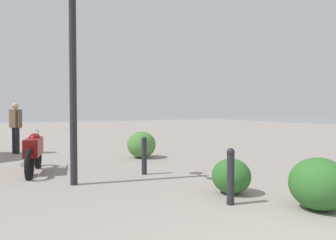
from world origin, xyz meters
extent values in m
cylinder|color=#232328|center=(4.99, 1.20, 1.94)|extent=(0.14, 0.14, 3.88)
torus|color=black|center=(6.05, 1.89, 0.30)|extent=(0.73, 0.31, 0.72)
torus|color=black|center=(7.45, 1.51, 0.30)|extent=(0.73, 0.31, 0.72)
cube|color=maroon|center=(6.70, 1.71, 0.62)|extent=(1.15, 0.60, 0.40)
ellipsoid|color=maroon|center=(6.92, 1.65, 0.80)|extent=(0.50, 0.39, 0.24)
cylinder|color=silver|center=(7.39, 1.52, 0.62)|extent=(0.19, 0.11, 0.66)
cylinder|color=silver|center=(7.33, 1.54, 0.98)|extent=(0.59, 0.19, 0.04)
cylinder|color=silver|center=(6.35, 1.96, 0.30)|extent=(0.55, 0.23, 0.09)
cylinder|color=black|center=(10.52, 1.69, 0.45)|extent=(0.14, 0.14, 0.90)
cylinder|color=black|center=(10.70, 1.77, 0.45)|extent=(0.14, 0.14, 0.90)
cube|color=brown|center=(10.61, 1.73, 1.18)|extent=(0.46, 0.38, 0.60)
sphere|color=tan|center=(10.61, 1.73, 1.60)|extent=(0.22, 0.22, 0.22)
cylinder|color=brown|center=(10.37, 1.63, 1.15)|extent=(0.10, 0.10, 0.58)
cylinder|color=brown|center=(10.85, 1.83, 1.15)|extent=(0.10, 0.10, 0.58)
cylinder|color=#232328|center=(2.37, -0.61, 0.40)|extent=(0.12, 0.12, 0.79)
sphere|color=#232328|center=(2.37, -0.61, 0.83)|extent=(0.13, 0.13, 0.13)
cylinder|color=#232328|center=(5.27, -0.48, 0.38)|extent=(0.12, 0.12, 0.77)
sphere|color=#232328|center=(5.27, -0.48, 0.81)|extent=(0.13, 0.13, 0.13)
ellipsoid|color=#477F38|center=(7.71, -1.53, 0.40)|extent=(0.95, 0.86, 0.81)
ellipsoid|color=#2D6628|center=(1.50, -1.58, 0.39)|extent=(0.92, 0.83, 0.78)
ellipsoid|color=#2D6628|center=(2.91, -1.07, 0.31)|extent=(0.74, 0.66, 0.63)
camera|label=1|loc=(-1.83, 2.89, 1.53)|focal=36.71mm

